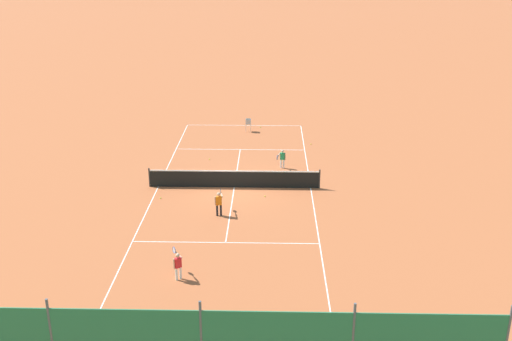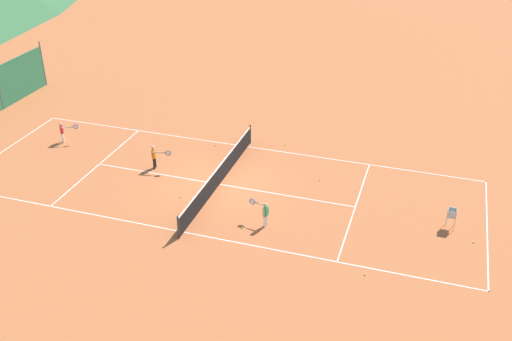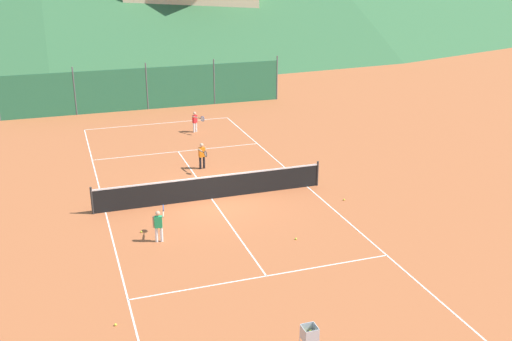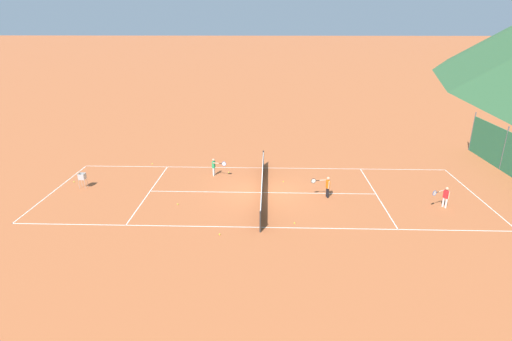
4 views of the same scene
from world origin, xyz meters
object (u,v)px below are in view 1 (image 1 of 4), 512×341
at_px(player_near_baseline, 178,264).
at_px(ball_hopper, 248,122).
at_px(player_near_service, 219,202).
at_px(tennis_ball_near_corner, 161,198).
at_px(tennis_ball_alley_right, 291,173).
at_px(player_far_service, 282,158).
at_px(tennis_ball_by_net_right, 209,159).
at_px(tennis_net, 234,179).
at_px(tennis_ball_mid_court, 265,196).
at_px(tennis_ball_far_corner, 311,144).
at_px(tennis_ball_alley_left, 150,174).
at_px(tennis_ball_service_box, 260,127).

bearing_deg(player_near_baseline, ball_hopper, -95.66).
height_order(player_near_service, tennis_ball_near_corner, player_near_service).
distance_m(tennis_ball_near_corner, ball_hopper, 12.70).
bearing_deg(tennis_ball_alley_right, player_far_service, -59.47).
height_order(tennis_ball_near_corner, tennis_ball_by_net_right, same).
distance_m(tennis_ball_alley_right, ball_hopper, 8.68).
distance_m(tennis_net, player_near_baseline, 9.60).
relative_size(tennis_ball_mid_court, tennis_ball_far_corner, 1.00).
xyz_separation_m(player_near_service, player_far_service, (-3.12, -6.57, -0.04)).
height_order(tennis_net, tennis_ball_alley_left, tennis_net).
bearing_deg(tennis_ball_near_corner, tennis_ball_service_box, -110.60).
distance_m(tennis_ball_far_corner, tennis_ball_by_net_right, 7.07).
relative_size(player_near_service, tennis_ball_near_corner, 18.08).
bearing_deg(tennis_net, tennis_ball_alley_right, -144.71).
distance_m(player_near_baseline, tennis_ball_alley_left, 11.78).
relative_size(player_near_baseline, tennis_ball_near_corner, 17.07).
bearing_deg(player_near_service, ball_hopper, -93.57).
height_order(player_near_baseline, tennis_ball_mid_court, player_near_baseline).
distance_m(player_near_baseline, tennis_ball_mid_court, 8.87).
xyz_separation_m(player_far_service, tennis_ball_by_net_right, (4.37, -1.40, -0.62)).
relative_size(tennis_ball_alley_right, ball_hopper, 0.07).
xyz_separation_m(tennis_net, player_far_service, (-2.60, -3.02, 0.16)).
bearing_deg(tennis_ball_alley_right, player_near_service, 57.80).
xyz_separation_m(tennis_ball_mid_court, tennis_ball_alley_left, (6.54, -3.09, 0.00)).
xyz_separation_m(player_far_service, tennis_ball_far_corner, (-1.97, -4.52, -0.62)).
distance_m(tennis_ball_mid_court, tennis_ball_by_net_right, 6.63).
distance_m(player_far_service, tennis_ball_alley_right, 1.15).
height_order(player_near_baseline, player_near_service, player_near_service).
relative_size(player_near_baseline, player_far_service, 1.01).
xyz_separation_m(tennis_ball_near_corner, tennis_ball_by_net_right, (-1.92, -6.04, 0.00)).
bearing_deg(tennis_ball_near_corner, ball_hopper, -108.60).
bearing_deg(tennis_ball_alley_left, tennis_ball_alley_right, -177.48).
relative_size(tennis_net, tennis_ball_service_box, 139.09).
bearing_deg(tennis_net, tennis_ball_by_net_right, -68.18).
xyz_separation_m(tennis_ball_far_corner, tennis_ball_alley_left, (9.45, 5.71, 0.00)).
height_order(player_near_baseline, tennis_ball_alley_right, player_near_baseline).
bearing_deg(player_near_service, player_near_baseline, 79.50).
height_order(tennis_ball_near_corner, tennis_ball_alley_left, same).
height_order(tennis_net, tennis_ball_service_box, tennis_net).
height_order(tennis_ball_mid_court, tennis_ball_alley_right, same).
bearing_deg(tennis_ball_alley_left, tennis_ball_near_corner, 108.94).
height_order(player_near_baseline, tennis_ball_alley_left, player_near_baseline).
distance_m(tennis_net, tennis_ball_far_corner, 8.83).
bearing_deg(tennis_ball_alley_right, tennis_ball_service_box, -78.27).
height_order(player_far_service, tennis_ball_mid_court, player_far_service).
bearing_deg(player_far_service, tennis_ball_by_net_right, -17.74).
bearing_deg(player_far_service, tennis_ball_service_box, -80.39).
height_order(player_near_service, ball_hopper, player_near_service).
bearing_deg(ball_hopper, tennis_ball_alley_right, 108.46).
height_order(tennis_net, tennis_ball_by_net_right, tennis_net).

